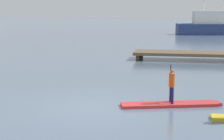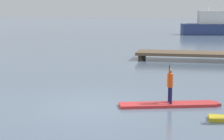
{
  "view_description": "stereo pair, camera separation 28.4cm",
  "coord_description": "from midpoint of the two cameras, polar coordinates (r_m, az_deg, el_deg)",
  "views": [
    {
      "loc": [
        3.06,
        -12.67,
        3.27
      ],
      "look_at": [
        -0.02,
        3.37,
        0.74
      ],
      "focal_mm": 64.78,
      "sensor_mm": 36.0,
      "label": 1
    },
    {
      "loc": [
        3.34,
        -12.62,
        3.27
      ],
      "look_at": [
        -0.02,
        3.37,
        0.74
      ],
      "focal_mm": 64.78,
      "sensor_mm": 36.0,
      "label": 2
    }
  ],
  "objects": [
    {
      "name": "paddler_child_solo",
      "position": [
        13.61,
        8.81,
        -1.97
      ],
      "size": [
        0.25,
        0.39,
        1.27
      ],
      "color": "#19194C",
      "rests_on": "paddleboard_near"
    },
    {
      "name": "ground_plane",
      "position": [
        13.45,
        -2.27,
        -5.28
      ],
      "size": [
        240.0,
        240.0,
        0.0
      ],
      "primitive_type": "plane",
      "color": "slate"
    },
    {
      "name": "paddleboard_near",
      "position": [
        13.75,
        8.73,
        -4.85
      ],
      "size": [
        3.41,
        1.58,
        0.1
      ],
      "color": "red",
      "rests_on": "ground"
    },
    {
      "name": "fishing_boat_green_midground",
      "position": [
        50.95,
        14.93,
        6.04
      ],
      "size": [
        9.5,
        4.24,
        6.97
      ],
      "color": "navy",
      "rests_on": "ground"
    },
    {
      "name": "floating_dock",
      "position": [
        25.82,
        15.04,
        2.16
      ],
      "size": [
        10.03,
        2.18,
        0.51
      ],
      "color": "brown",
      "rests_on": "ground"
    }
  ]
}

